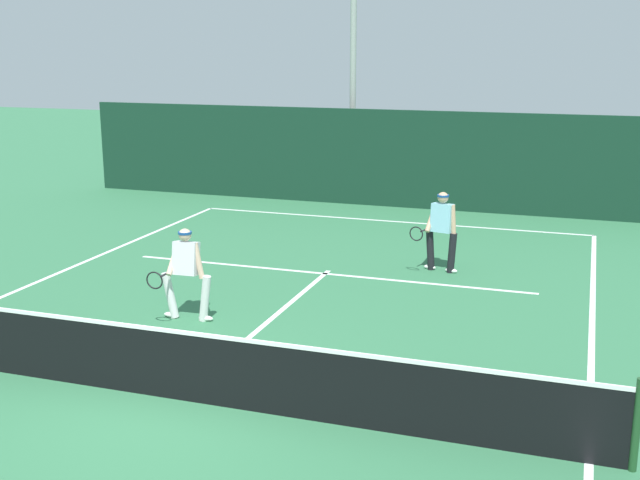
{
  "coord_description": "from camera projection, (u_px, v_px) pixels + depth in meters",
  "views": [
    {
      "loc": [
        4.87,
        -8.5,
        4.51
      ],
      "look_at": [
        0.29,
        4.99,
        1.0
      ],
      "focal_mm": 44.85,
      "sensor_mm": 36.0,
      "label": 1
    }
  ],
  "objects": [
    {
      "name": "player_near",
      "position": [
        186.0,
        270.0,
        13.23
      ],
      "size": [
        0.91,
        0.85,
        1.57
      ],
      "rotation": [
        0.0,
        0.0,
        3.18
      ],
      "color": "silver",
      "rests_on": "ground_plane"
    },
    {
      "name": "back_fence_windscreen",
      "position": [
        405.0,
        159.0,
        22.31
      ],
      "size": [
        19.61,
        0.12,
        2.73
      ],
      "primitive_type": "cube",
      "color": "#123324",
      "rests_on": "ground_plane"
    },
    {
      "name": "court_line_centre",
      "position": [
        269.0,
        321.0,
        13.35
      ],
      "size": [
        0.1,
        6.4,
        0.01
      ],
      "primitive_type": "cube",
      "color": "white",
      "rests_on": "ground_plane"
    },
    {
      "name": "ground_plane",
      "position": [
        176.0,
        399.0,
        10.41
      ],
      "size": [
        80.0,
        80.0,
        0.0
      ],
      "primitive_type": "plane",
      "color": "#33724A"
    },
    {
      "name": "tennis_net",
      "position": [
        174.0,
        364.0,
        10.29
      ],
      "size": [
        11.23,
        0.09,
        1.07
      ],
      "color": "#1E4723",
      "rests_on": "ground_plane"
    },
    {
      "name": "court_line_service",
      "position": [
        325.0,
        274.0,
        16.08
      ],
      "size": [
        8.35,
        0.1,
        0.01
      ],
      "primitive_type": "cube",
      "color": "white",
      "rests_on": "ground_plane"
    },
    {
      "name": "court_line_sideline_right",
      "position": [
        589.0,
        463.0,
        8.81
      ],
      "size": [
        0.1,
        22.73,
        0.01
      ],
      "primitive_type": "cube",
      "color": "white",
      "rests_on": "ground_plane"
    },
    {
      "name": "light_pole",
      "position": [
        353.0,
        49.0,
        22.98
      ],
      "size": [
        0.55,
        0.44,
        7.03
      ],
      "color": "#9EA39E",
      "rests_on": "ground_plane"
    },
    {
      "name": "player_far",
      "position": [
        441.0,
        228.0,
        16.06
      ],
      "size": [
        0.93,
        0.85,
        1.64
      ],
      "rotation": [
        0.0,
        0.0,
        2.91
      ],
      "color": "black",
      "rests_on": "ground_plane"
    },
    {
      "name": "court_line_baseline_far",
      "position": [
        388.0,
        221.0,
        20.86
      ],
      "size": [
        10.25,
        0.1,
        0.01
      ],
      "primitive_type": "cube",
      "color": "white",
      "rests_on": "ground_plane"
    },
    {
      "name": "tennis_ball",
      "position": [
        525.0,
        378.0,
        10.98
      ],
      "size": [
        0.07,
        0.07,
        0.07
      ],
      "primitive_type": "sphere",
      "color": "#D1E033",
      "rests_on": "ground_plane"
    }
  ]
}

